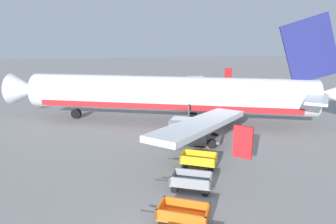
# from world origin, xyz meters

# --- Properties ---
(airplane) EXTENTS (36.67, 29.82, 11.34)m
(airplane) POSITION_xyz_m (4.20, 19.65, 3.05)
(airplane) COLOR silver
(airplane) RESTS_ON ground
(baggage_cart_third_in_row) EXTENTS (3.52, 2.35, 1.07)m
(baggage_cart_third_in_row) POSITION_xyz_m (0.97, 1.57, 0.60)
(baggage_cart_third_in_row) COLOR orange
(baggage_cart_third_in_row) RESTS_ON ground
(baggage_cart_fourth_in_row) EXTENTS (3.56, 2.26, 1.07)m
(baggage_cart_fourth_in_row) POSITION_xyz_m (2.21, 5.01, 0.60)
(baggage_cart_fourth_in_row) COLOR gray
(baggage_cart_fourth_in_row) RESTS_ON ground
(baggage_cart_far_end) EXTENTS (3.52, 2.35, 1.07)m
(baggage_cart_far_end) POSITION_xyz_m (3.52, 8.10, 0.60)
(baggage_cart_far_end) COLOR gold
(baggage_cart_far_end) RESTS_ON ground
(service_truck_beside_carts) EXTENTS (4.77, 3.57, 2.10)m
(service_truck_beside_carts) POSITION_xyz_m (3.82, 13.47, 1.10)
(service_truck_beside_carts) COLOR slate
(service_truck_beside_carts) RESTS_ON ground
(traffic_cone_near_plane) EXTENTS (0.46, 0.46, 0.60)m
(traffic_cone_near_plane) POSITION_xyz_m (5.47, 11.92, 0.30)
(traffic_cone_near_plane) COLOR orange
(traffic_cone_near_plane) RESTS_ON ground
(traffic_cone_mid_apron) EXTENTS (0.53, 0.53, 0.70)m
(traffic_cone_mid_apron) POSITION_xyz_m (2.97, 5.51, 0.35)
(traffic_cone_mid_apron) COLOR orange
(traffic_cone_mid_apron) RESTS_ON ground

